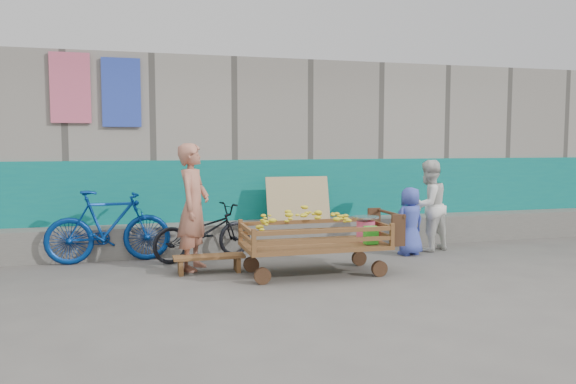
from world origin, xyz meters
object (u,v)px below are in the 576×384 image
object	(u,v)px
bench	(209,260)
child	(410,221)
vendor_man	(193,207)
bicycle_dark	(203,232)
woman	(428,205)
bicycle_blue	(109,226)
banana_cart	(312,230)

from	to	relation	value
bench	child	bearing A→B (deg)	7.17
vendor_man	child	world-z (taller)	vendor_man
vendor_man	bicycle_dark	size ratio (longest dim) A/B	1.10
woman	bicycle_dark	bearing A→B (deg)	-23.60
bicycle_dark	child	bearing A→B (deg)	-117.74
vendor_man	woman	world-z (taller)	vendor_man
bicycle_blue	banana_cart	bearing A→B (deg)	-123.07
woman	child	world-z (taller)	woman
woman	bicycle_blue	size ratio (longest dim) A/B	0.83
bicycle_dark	banana_cart	bearing A→B (deg)	-155.57
child	bicycle_dark	size ratio (longest dim) A/B	0.67
vendor_man	bicycle_dark	xyz separation A→B (m)	(0.19, 0.58, -0.43)
banana_cart	woman	bearing A→B (deg)	25.46
vendor_man	woman	bearing A→B (deg)	-58.63
woman	bicycle_dark	size ratio (longest dim) A/B	0.93
bicycle_blue	vendor_man	bearing A→B (deg)	-126.91
bench	vendor_man	bearing A→B (deg)	121.75
bench	vendor_man	xyz separation A→B (m)	(-0.16, 0.26, 0.66)
banana_cart	bicycle_blue	bearing A→B (deg)	150.20
woman	bicycle_blue	world-z (taller)	woman
bench	bicycle_blue	distance (m)	1.64
bench	vendor_man	size ratio (longest dim) A/B	0.55
woman	bicycle_dark	xyz separation A→B (m)	(-3.44, 0.22, -0.30)
vendor_man	child	distance (m)	3.21
vendor_man	woman	distance (m)	3.65
bicycle_dark	vendor_man	bearing A→B (deg)	142.77
vendor_man	bicycle_dark	bearing A→B (deg)	7.51
vendor_man	child	bearing A→B (deg)	-62.15
woman	bicycle_blue	xyz separation A→B (m)	(-4.73, 0.37, -0.20)
banana_cart	bicycle_blue	size ratio (longest dim) A/B	1.16
banana_cart	child	bearing A→B (deg)	24.58
banana_cart	bench	xyz separation A→B (m)	(-1.24, 0.44, -0.40)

